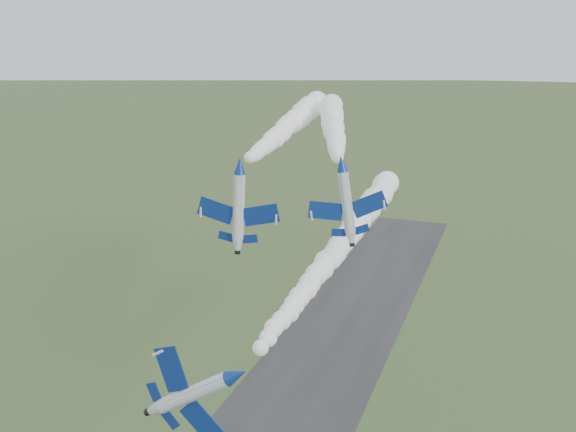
% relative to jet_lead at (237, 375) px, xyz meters
% --- Properties ---
extents(runway, '(24.00, 260.00, 0.04)m').
position_rel_jet_lead_xyz_m(runway, '(-8.31, 37.25, -29.17)').
color(runway, '#2D2D2F').
rests_on(runway, ground).
extents(jet_lead, '(6.18, 14.08, 10.05)m').
position_rel_jet_lead_xyz_m(jet_lead, '(0.00, 0.00, 0.00)').
color(jet_lead, silver).
extents(smoke_trail_jet_lead, '(5.07, 65.79, 4.63)m').
position_rel_jet_lead_xyz_m(smoke_trail_jet_lead, '(0.65, 36.84, 2.93)').
color(smoke_trail_jet_lead, white).
extents(jet_pair_left, '(12.01, 14.21, 3.53)m').
position_rel_jet_lead_xyz_m(jet_pair_left, '(-11.56, 27.17, 15.86)').
color(jet_pair_left, silver).
extents(smoke_trail_jet_pair_left, '(15.33, 65.30, 5.25)m').
position_rel_jet_lead_xyz_m(smoke_trail_jet_pair_left, '(-16.93, 63.11, 17.12)').
color(smoke_trail_jet_pair_left, white).
extents(jet_pair_right, '(10.50, 12.24, 3.32)m').
position_rel_jet_lead_xyz_m(jet_pair_right, '(3.02, 27.38, 17.05)').
color(jet_pair_right, silver).
extents(smoke_trail_jet_pair_right, '(23.96, 54.16, 4.88)m').
position_rel_jet_lead_xyz_m(smoke_trail_jet_pair_right, '(-6.71, 56.99, 18.12)').
color(smoke_trail_jet_pair_right, white).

